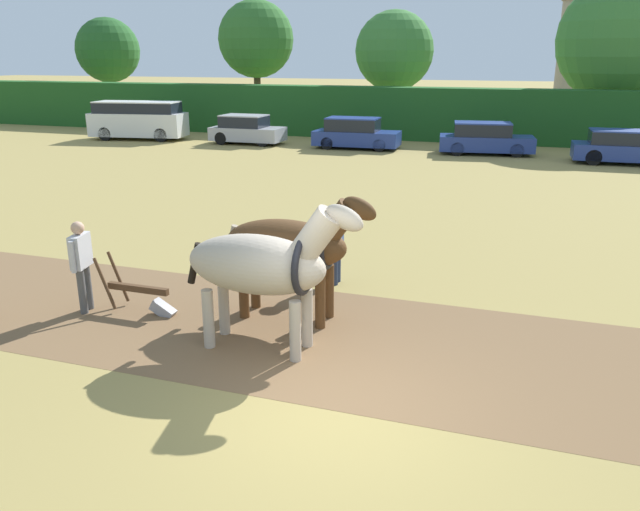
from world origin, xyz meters
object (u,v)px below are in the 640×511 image
Objects in this scene: tree_left at (256,39)px; tree_center at (622,40)px; farmer_at_plow at (81,260)px; draft_horse_lead_right at (292,245)px; plow at (144,296)px; parked_van at (138,120)px; tree_far_left at (108,50)px; parked_car_center_left at (355,134)px; parked_car_center_right at (625,148)px; parked_car_left at (247,130)px; parked_car_center at (485,139)px; farmer_beside_team at (336,240)px; tree_center_left at (394,51)px; draft_horse_lead_left at (263,264)px.

tree_center is (21.51, -0.01, -0.18)m from tree_left.
draft_horse_lead_right is at bearing 1.56° from farmer_at_plow.
parked_van reaches higher than plow.
farmer_at_plow is 0.31× the size of parked_van.
tree_far_left is 1.67× the size of parked_car_center_left.
parked_car_center_right is (34.74, -11.59, -4.17)m from tree_far_left.
parked_car_center is at bearing 1.12° from parked_car_left.
tree_far_left is at bearing 175.49° from tree_center.
farmer_beside_team is at bearing -105.57° from tree_center.
tree_far_left is 0.91× the size of tree_left.
tree_far_left is 35.07m from tree_center.
plow is 23.05m from parked_car_left.
parked_car_center reaches higher than plow.
parked_car_center_left is 0.99× the size of parked_car_center_right.
parked_car_center is (28.78, -10.66, -4.16)m from tree_far_left.
parked_van reaches higher than parked_car_center_right.
parked_car_left is 12.33m from parked_car_center.
tree_far_left reaches higher than parked_van.
farmer_beside_team reaches higher than parked_car_left.
plow is at bearing -166.75° from draft_horse_lead_right.
tree_far_left is 40.74m from farmer_beside_team.
draft_horse_lead_right is at bearing -62.98° from parked_car_left.
tree_center_left is 31.22m from draft_horse_lead_left.
tree_far_left is 2.54× the size of draft_horse_lead_right.
parked_car_left reaches higher than parked_car_center_right.
farmer_beside_team is (0.18, 3.22, -0.48)m from draft_horse_lead_left.
tree_far_left reaches higher than parked_car_center_right.
farmer_beside_team is (4.94, -27.45, -3.84)m from tree_center_left.
parked_van is 1.26× the size of parked_car_center_left.
parked_van is 6.52m from parked_car_left.
farmer_at_plow is at bearing -111.47° from parked_car_center.
draft_horse_lead_right is 0.65× the size of parked_car_center_right.
parked_car_center_right is (7.52, 21.52, -0.70)m from draft_horse_lead_left.
farmer_at_plow is at bearing -165.07° from plow.
tree_far_left is 4.26× the size of farmer_at_plow.
tree_center_left reaches higher than draft_horse_lead_left.
farmer_at_plow reaches higher than plow.
tree_center is at bearing 86.48° from parked_car_center_right.
draft_horse_lead_left is 1.05× the size of draft_horse_lead_right.
parked_car_left is at bearing 179.07° from parked_car_center_left.
farmer_beside_team is 19.72m from parked_car_center_right.
plow is 3.91m from farmer_beside_team.
tree_far_left is 4.87× the size of plow.
tree_left is 12.97m from parked_car_center_left.
tree_left is 1.82× the size of parked_car_center_left.
farmer_beside_team is at bearing -102.17° from parked_car_center.
parked_car_center_left reaches higher than parked_car_left.
parked_van is at bearing -48.45° from tree_far_left.
farmer_at_plow is at bearing -71.50° from tree_left.
draft_horse_lead_left reaches higher than parked_car_center.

